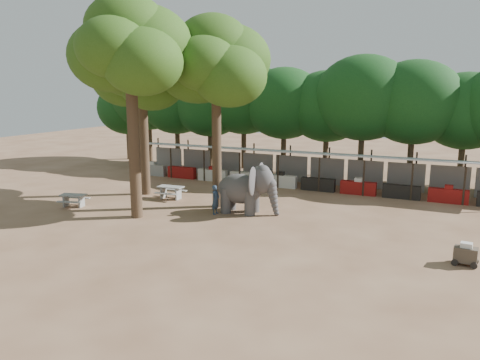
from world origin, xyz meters
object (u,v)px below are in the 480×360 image
at_px(handler, 216,200).
at_px(picnic_table_near, 74,199).
at_px(yard_tree_left, 142,71).
at_px(cart_front, 466,254).
at_px(elephant, 247,189).
at_px(picnic_table_far, 171,191).
at_px(yard_tree_center, 130,48).
at_px(yard_tree_back, 215,63).

distance_m(handler, picnic_table_near, 8.92).
distance_m(yard_tree_left, cart_front, 21.96).
relative_size(elephant, cart_front, 3.65).
bearing_deg(picnic_table_far, elephant, -13.42).
distance_m(picnic_table_far, cart_front, 18.01).
bearing_deg(yard_tree_left, yard_tree_center, -59.04).
relative_size(yard_tree_left, yard_tree_center, 0.92).
xyz_separation_m(yard_tree_left, picnic_table_near, (-1.79, -4.93, -7.70)).
height_order(handler, picnic_table_near, handler).
bearing_deg(handler, yard_tree_back, 26.14).
height_order(yard_tree_center, picnic_table_far, yard_tree_center).
height_order(elephant, picnic_table_far, elephant).
bearing_deg(picnic_table_near, handler, -1.38).
xyz_separation_m(yard_tree_left, elephant, (8.40, -1.76, -6.76)).
bearing_deg(cart_front, yard_tree_left, 170.10).
xyz_separation_m(handler, picnic_table_far, (-4.41, 2.08, -0.30)).
height_order(yard_tree_center, yard_tree_back, yard_tree_center).
distance_m(handler, picnic_table_far, 4.88).
xyz_separation_m(yard_tree_center, elephant, (5.40, 3.24, -7.77)).
bearing_deg(yard_tree_back, handler, -64.13).
height_order(elephant, cart_front, elephant).
distance_m(yard_tree_center, elephant, 10.00).
bearing_deg(elephant, yard_tree_center, -153.87).
distance_m(yard_tree_left, elephant, 10.93).
bearing_deg(handler, cart_front, -101.36).
xyz_separation_m(elephant, handler, (-1.55, -1.00, -0.59)).
bearing_deg(picnic_table_near, elephant, 1.82).
distance_m(yard_tree_center, yard_tree_back, 5.04).
distance_m(yard_tree_center, cart_front, 18.96).
relative_size(yard_tree_center, yard_tree_back, 1.06).
bearing_deg(elephant, yard_tree_back, 157.54).
bearing_deg(yard_tree_left, picnic_table_far, -15.65).
distance_m(handler, cart_front, 13.25).
bearing_deg(picnic_table_near, yard_tree_back, 11.32).
distance_m(yard_tree_back, picnic_table_near, 11.86).
bearing_deg(picnic_table_near, yard_tree_left, 54.59).
bearing_deg(picnic_table_near, yard_tree_center, -16.31).
height_order(yard_tree_back, picnic_table_near, yard_tree_back).
height_order(yard_tree_left, picnic_table_far, yard_tree_left).
bearing_deg(yard_tree_left, handler, -21.96).
bearing_deg(yard_tree_back, cart_front, -17.78).
relative_size(yard_tree_center, picnic_table_far, 6.91).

